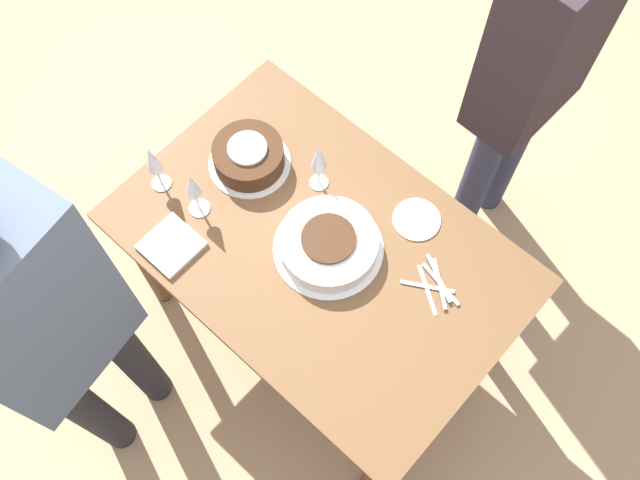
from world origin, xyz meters
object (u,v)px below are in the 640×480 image
wine_glass_far (193,188)px  wine_glass_near (153,161)px  wine_glass_extra (319,158)px  person_cutting (535,67)px  cake_center_white (328,244)px  cake_front_chocolate (249,156)px  person_watching (48,328)px

wine_glass_far → wine_glass_near: bearing=7.0°
wine_glass_extra → wine_glass_far: bearing=56.1°
person_cutting → wine_glass_extra: bearing=-24.5°
cake_center_white → wine_glass_far: (0.41, 0.17, 0.10)m
wine_glass_far → wine_glass_extra: wine_glass_extra is taller
wine_glass_extra → person_cutting: size_ratio=0.13×
wine_glass_near → wine_glass_far: wine_glass_near is taller
cake_center_white → wine_glass_extra: bearing=-40.6°
wine_glass_far → person_cutting: 1.13m
cake_front_chocolate → person_watching: (-0.10, 0.81, 0.25)m
wine_glass_far → cake_center_white: bearing=-156.7°
wine_glass_far → person_watching: person_watching is taller
wine_glass_extra → person_watching: person_watching is taller
cake_front_chocolate → wine_glass_far: size_ratio=1.35×
person_cutting → person_watching: size_ratio=0.98×
cake_front_chocolate → person_cutting: 0.96m
wine_glass_near → person_cutting: size_ratio=0.13×
person_cutting → wine_glass_near: bearing=-33.3°
cake_center_white → person_watching: size_ratio=0.20×
wine_glass_extra → cake_front_chocolate: bearing=24.2°
cake_center_white → wine_glass_near: bearing=19.0°
person_watching → wine_glass_near: bearing=16.9°
wine_glass_near → person_cutting: (-0.71, -1.00, 0.12)m
cake_front_chocolate → wine_glass_extra: 0.27m
wine_glass_far → person_watching: size_ratio=0.12×
cake_center_white → wine_glass_near: (0.57, 0.19, 0.11)m
cake_center_white → person_watching: (0.30, 0.75, 0.26)m
wine_glass_near → person_watching: person_watching is taller
cake_center_white → wine_glass_far: size_ratio=1.72×
cake_front_chocolate → person_cutting: person_cutting is taller
wine_glass_far → person_watching: (-0.11, 0.58, 0.15)m
cake_front_chocolate → wine_glass_extra: (-0.22, -0.10, 0.11)m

